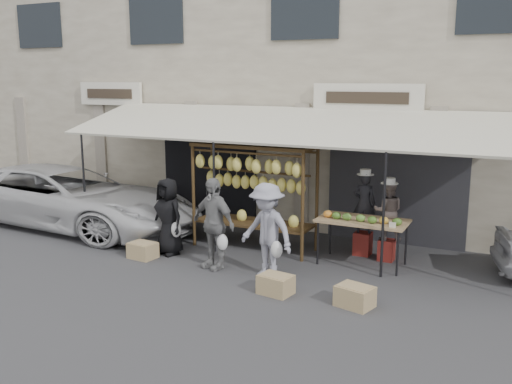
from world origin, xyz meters
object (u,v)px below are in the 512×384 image
Objects in this scene: banana_rack at (253,176)px; customer_right at (267,230)px; vendor_right at (388,211)px; customer_mid at (213,223)px; van at (62,182)px; customer_left at (168,216)px; crate_near_a at (276,284)px; vendor_left at (364,203)px; produce_table at (362,221)px; crate_near_b at (355,296)px; crate_far at (143,250)px.

banana_rack is 1.50× the size of customer_right.
customer_mid reaches higher than vendor_right.
van is at bearing -8.47° from vendor_right.
crate_near_a is (2.89, -1.05, -0.63)m from customer_left.
vendor_right is at bearing 64.67° from crate_near_a.
customer_mid is at bearing 156.62° from crate_near_a.
banana_rack is 2.34m from vendor_left.
produce_table is at bearing 29.27° from customer_left.
produce_table is 2.21m from crate_near_b.
crate_near_a is (1.62, -0.70, -0.71)m from customer_mid.
vendor_left reaches higher than crate_near_a.
customer_left is at bearing -141.85° from banana_rack.
vendor_right is at bearing 61.71° from customer_right.
produce_table is 0.98× the size of customer_right.
produce_table is at bearing -85.87° from van.
banana_rack is 4.81× the size of crate_near_a.
customer_mid is at bearing -1.65° from customer_left.
customer_right is 6.22m from van.
customer_right is (1.11, 0.02, -0.01)m from customer_mid.
crate_far is at bearing 169.85° from crate_near_a.
vendor_right is (0.53, -0.16, -0.08)m from vendor_left.
produce_table is at bearing 67.73° from crate_near_a.
crate_far is (-1.59, -0.13, -0.72)m from customer_mid.
van reaches higher than produce_table.
crate_far is at bearing -160.61° from customer_mid.
vendor_right is at bearing 34.31° from customer_left.
banana_rack is 1.49× the size of customer_mid.
customer_left is (-1.39, -1.09, -0.78)m from banana_rack.
customer_mid is 1.74m from crate_far.
customer_left is at bearing 6.97° from vendor_right.
banana_rack is 4.69× the size of crate_near_b.
customer_mid is (-2.32, -2.06, -0.21)m from vendor_left.
vendor_right is at bearing 53.59° from produce_table.
customer_mid is at bearing -94.56° from banana_rack.
van is (-5.11, -0.26, -0.51)m from banana_rack.
customer_left is (-3.75, -1.05, -0.08)m from produce_table.
customer_right is at bearing 47.76° from vendor_left.
produce_table is 3.90m from customer_left.
crate_near_a is at bearing 64.19° from vendor_left.
banana_rack reaches higher than customer_mid.
vendor_right is at bearing 152.01° from vendor_left.
banana_rack is 4.92× the size of crate_far.
crate_near_b is at bearing 91.95° from vendor_left.
vendor_left is 0.71× the size of customer_right.
vendor_left reaches higher than crate_far.
vendor_right is 2.16× the size of crate_near_a.
produce_table is 1.45× the size of vendor_right.
produce_table is 0.97× the size of customer_mid.
vendor_right is 2.21× the size of crate_far.
produce_table is 0.33× the size of van.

